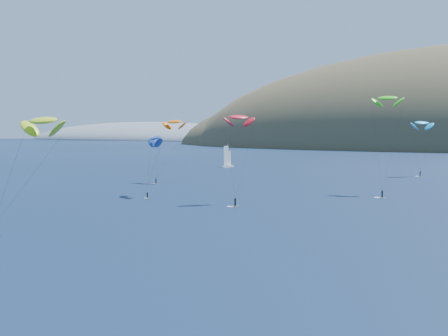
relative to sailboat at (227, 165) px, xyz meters
The scene contains 8 objects.
headland 656.93m from the sailboat, 124.49° to the left, with size 460.00×250.00×60.00m.
sailboat is the anchor object (origin of this frame).
kitesurfer_1 79.07m from the sailboat, 76.44° to the right, with size 8.17×10.05×21.64m.
kitesurfer_2 171.88m from the sailboat, 74.36° to the right, with size 9.49×9.91×21.26m.
kitesurfer_3 118.99m from the sailboat, 42.50° to the right, with size 8.19×13.89×27.55m.
kitesurfer_4 87.29m from the sailboat, ahead, with size 9.29×8.89×21.71m.
kitesurfer_9 130.65m from the sailboat, 62.62° to the right, with size 7.48×11.45×21.95m.
kitesurfer_10 116.51m from the sailboat, 72.96° to the right, with size 8.42×11.52×17.10m.
Camera 1 is at (47.52, -37.18, 17.48)m, focal length 50.00 mm.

